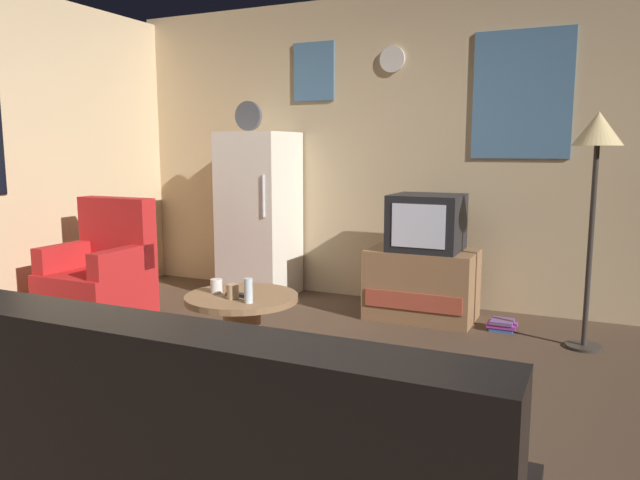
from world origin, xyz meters
The scene contains 13 objects.
ground_plane centered at (0.00, 0.00, 0.00)m, with size 12.00×12.00×0.00m, color #4C3828.
wall_with_art centered at (0.01, 2.45, 1.34)m, with size 5.20×0.12×2.66m.
fridge centered at (-1.11, 2.08, 0.75)m, with size 0.60×0.62×1.77m.
tv_stand centered at (0.47, 1.93, 0.28)m, with size 0.84×0.53×0.56m.
crt_tv centered at (0.50, 1.93, 0.78)m, with size 0.54×0.51×0.44m.
standing_lamp centered at (1.69, 1.67, 1.36)m, with size 0.32×0.32×1.59m.
coffee_table centered at (-0.31, 0.48, 0.22)m, with size 0.72×0.72×0.43m.
wine_glass centered at (-0.16, 0.33, 0.51)m, with size 0.05×0.05×0.15m, color silver.
mug_ceramic_white centered at (-0.49, 0.47, 0.48)m, with size 0.08×0.08×0.09m, color silver.
mug_ceramic_tan centered at (-0.31, 0.38, 0.48)m, with size 0.08×0.08×0.09m, color tan.
remote_control centered at (-0.31, 0.44, 0.44)m, with size 0.15×0.04×0.02m, color black.
armchair centered at (-1.84, 0.84, 0.34)m, with size 0.68×0.68×0.96m.
book_stack centered at (1.12, 1.85, 0.04)m, with size 0.21×0.17×0.08m.
Camera 1 is at (1.71, -2.69, 1.35)m, focal length 33.81 mm.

